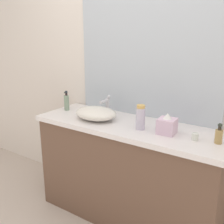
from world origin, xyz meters
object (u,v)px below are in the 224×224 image
Objects in this scene: sink_basin at (96,113)px; perfume_bottle at (67,102)px; soap_dispenser at (219,135)px; lotion_bottle at (141,117)px; candle_jar at (195,137)px; tissue_box at (167,125)px.

perfume_bottle reaches higher than sink_basin.
lotion_bottle reaches higher than soap_dispenser.
soap_dispenser is at bearing 11.74° from candle_jar.
sink_basin is 2.41× the size of tissue_box.
soap_dispenser is 1.37m from perfume_bottle.
lotion_bottle reaches higher than sink_basin.
sink_basin reaches higher than candle_jar.
soap_dispenser is 0.15m from candle_jar.
lotion_bottle is at bearing -1.24° from sink_basin.
soap_dispenser is 0.92× the size of tissue_box.
lotion_bottle is (-0.55, -0.04, 0.04)m from soap_dispenser.
soap_dispenser is 0.75× the size of perfume_bottle.
candle_jar is at bearing -168.26° from soap_dispenser.
soap_dispenser is 0.35m from tissue_box.
perfume_bottle is 1.02m from tissue_box.
tissue_box reaches higher than candle_jar.
sink_basin is 1.97× the size of perfume_bottle.
perfume_bottle reaches higher than tissue_box.
lotion_bottle is (0.42, -0.01, 0.04)m from sink_basin.
sink_basin is at bearing 178.76° from lotion_bottle.
lotion_bottle is at bearing -178.00° from candle_jar.
soap_dispenser reaches higher than sink_basin.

